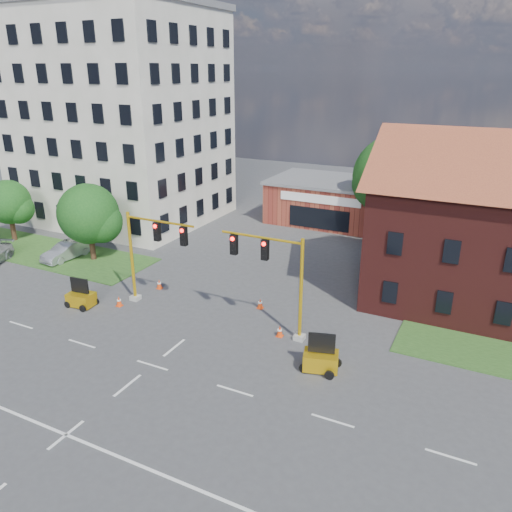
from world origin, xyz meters
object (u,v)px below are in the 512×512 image
at_px(signal_mast_east, 274,273).
at_px(trailer_east, 321,359).
at_px(trailer_west, 81,298).
at_px(pickup_white, 449,285).
at_px(signal_mast_west, 151,249).

relative_size(signal_mast_east, trailer_east, 3.02).
bearing_deg(signal_mast_east, trailer_east, -32.35).
xyz_separation_m(trailer_west, pickup_white, (21.53, 12.36, 0.23)).
relative_size(signal_mast_west, trailer_east, 3.02).
bearing_deg(signal_mast_west, trailer_west, -150.61).
xyz_separation_m(signal_mast_west, pickup_white, (17.34, 10.00, -3.09)).
distance_m(signal_mast_east, pickup_white, 13.57).
bearing_deg(pickup_white, signal_mast_west, 108.97).
xyz_separation_m(signal_mast_east, trailer_west, (-12.90, -2.36, -3.32)).
height_order(signal_mast_west, pickup_white, signal_mast_west).
xyz_separation_m(signal_mast_west, trailer_east, (12.50, -2.40, -3.28)).
bearing_deg(signal_mast_east, signal_mast_west, 180.00).
height_order(signal_mast_east, trailer_west, signal_mast_east).
height_order(signal_mast_west, signal_mast_east, same).
relative_size(signal_mast_east, trailer_west, 3.22).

